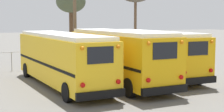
# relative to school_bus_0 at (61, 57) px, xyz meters

# --- Properties ---
(ground_plane) EXTENTS (160.00, 160.00, 0.00)m
(ground_plane) POSITION_rel_school_bus_0_xyz_m (3.21, 0.09, -1.64)
(ground_plane) COLOR #66635E
(school_bus_0) EXTENTS (2.67, 10.55, 3.02)m
(school_bus_0) POSITION_rel_school_bus_0_xyz_m (0.00, 0.00, 0.00)
(school_bus_0) COLOR yellow
(school_bus_0) RESTS_ON ground
(school_bus_1) EXTENTS (2.59, 9.61, 3.16)m
(school_bus_1) POSITION_rel_school_bus_0_xyz_m (3.21, -0.93, 0.07)
(school_bus_1) COLOR #EAAA0F
(school_bus_1) RESTS_ON ground
(school_bus_2) EXTENTS (2.81, 10.65, 3.03)m
(school_bus_2) POSITION_rel_school_bus_0_xyz_m (6.41, 0.80, 0.01)
(school_bus_2) COLOR #EAAA0F
(school_bus_2) RESTS_ON ground
(utility_pole) EXTENTS (1.80, 0.31, 9.14)m
(utility_pole) POSITION_rel_school_bus_0_xyz_m (4.48, 10.09, 3.07)
(utility_pole) COLOR brown
(utility_pole) RESTS_ON ground
(bare_tree_1) EXTENTS (3.20, 3.20, 6.90)m
(bare_tree_1) POSITION_rel_school_bus_0_xyz_m (6.46, 16.76, 3.94)
(bare_tree_1) COLOR brown
(bare_tree_1) RESTS_ON ground
(fence_line) EXTENTS (14.47, 0.06, 1.42)m
(fence_line) POSITION_rel_school_bus_0_xyz_m (3.21, 7.04, -0.67)
(fence_line) COLOR #939399
(fence_line) RESTS_ON ground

